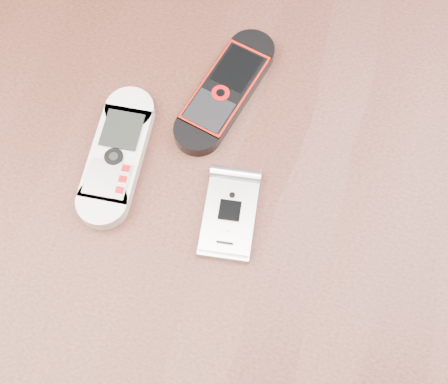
{
  "coord_description": "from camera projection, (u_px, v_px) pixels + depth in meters",
  "views": [
    {
      "loc": [
        0.07,
        -0.22,
        1.29
      ],
      "look_at": [
        0.01,
        0.0,
        0.76
      ],
      "focal_mm": 50.0,
      "sensor_mm": 36.0,
      "label": 1
    }
  ],
  "objects": [
    {
      "name": "nokia_white",
      "position": [
        117.0,
        155.0,
        0.6
      ],
      "size": [
        0.06,
        0.15,
        0.02
      ],
      "primitive_type": "cube",
      "rotation": [
        0.0,
        0.0,
        0.09
      ],
      "color": "silver",
      "rests_on": "table"
    },
    {
      "name": "nokia_black_red",
      "position": [
        225.0,
        90.0,
        0.63
      ],
      "size": [
        0.08,
        0.16,
        0.02
      ],
      "primitive_type": "cube",
      "rotation": [
        0.0,
        0.0,
        -0.24
      ],
      "color": "black",
      "rests_on": "table"
    },
    {
      "name": "table",
      "position": [
        220.0,
        232.0,
        0.69
      ],
      "size": [
        1.2,
        0.8,
        0.75
      ],
      "color": "black",
      "rests_on": "ground"
    },
    {
      "name": "motorola_razr",
      "position": [
        229.0,
        215.0,
        0.57
      ],
      "size": [
        0.06,
        0.1,
        0.01
      ],
      "primitive_type": "cube",
      "rotation": [
        0.0,
        0.0,
        0.13
      ],
      "color": "silver",
      "rests_on": "table"
    },
    {
      "name": "ground",
      "position": [
        222.0,
        337.0,
        1.28
      ],
      "size": [
        4.0,
        4.0,
        0.0
      ],
      "primitive_type": "plane",
      "color": "#472B19",
      "rests_on": "ground"
    }
  ]
}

